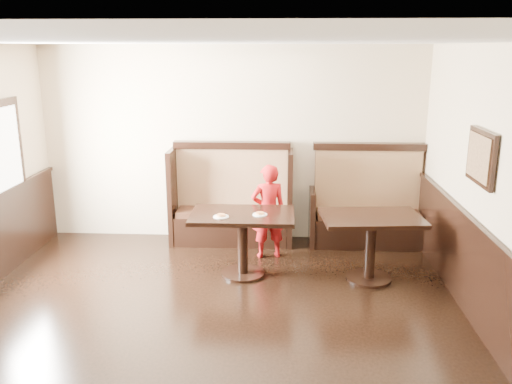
# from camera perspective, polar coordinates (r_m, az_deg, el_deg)

# --- Properties ---
(ground) EXTENTS (7.00, 7.00, 0.00)m
(ground) POSITION_cam_1_polar(r_m,az_deg,el_deg) (5.08, -6.26, -18.00)
(ground) COLOR black
(ground) RESTS_ON ground
(room_shell) EXTENTS (7.00, 7.00, 7.00)m
(room_shell) POSITION_cam_1_polar(r_m,az_deg,el_deg) (5.06, -9.35, -9.65)
(room_shell) COLOR #C8B491
(room_shell) RESTS_ON ground
(booth_main) EXTENTS (1.75, 0.72, 1.45)m
(booth_main) POSITION_cam_1_polar(r_m,az_deg,el_deg) (7.86, -2.58, -1.50)
(booth_main) COLOR black
(booth_main) RESTS_ON ground
(booth_neighbor) EXTENTS (1.65, 0.72, 1.45)m
(booth_neighbor) POSITION_cam_1_polar(r_m,az_deg,el_deg) (7.92, 11.61, -2.01)
(booth_neighbor) COLOR black
(booth_neighbor) RESTS_ON ground
(table_main) EXTENTS (1.26, 0.79, 0.80)m
(table_main) POSITION_cam_1_polar(r_m,az_deg,el_deg) (6.65, -1.42, -3.81)
(table_main) COLOR black
(table_main) RESTS_ON ground
(table_neighbor) EXTENTS (1.24, 0.88, 0.82)m
(table_neighbor) POSITION_cam_1_polar(r_m,az_deg,el_deg) (6.65, 12.02, -4.17)
(table_neighbor) COLOR black
(table_neighbor) RESTS_ON ground
(child) EXTENTS (0.53, 0.41, 1.28)m
(child) POSITION_cam_1_polar(r_m,az_deg,el_deg) (7.22, 1.31, -2.04)
(child) COLOR #AA1214
(child) RESTS_ON ground
(pizza_plate_left) EXTENTS (0.19, 0.19, 0.03)m
(pizza_plate_left) POSITION_cam_1_polar(r_m,az_deg,el_deg) (6.46, -3.70, -2.54)
(pizza_plate_left) COLOR white
(pizza_plate_left) RESTS_ON table_main
(pizza_plate_right) EXTENTS (0.18, 0.18, 0.03)m
(pizza_plate_right) POSITION_cam_1_polar(r_m,az_deg,el_deg) (6.53, 0.42, -2.33)
(pizza_plate_right) COLOR white
(pizza_plate_right) RESTS_ON table_main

